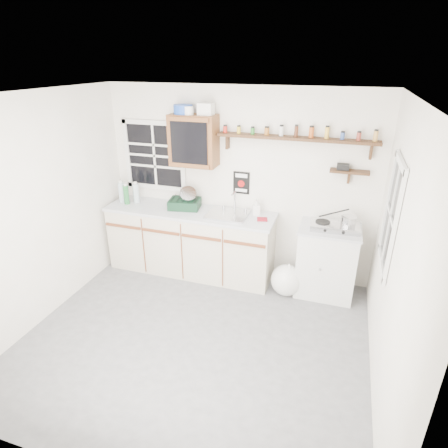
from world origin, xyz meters
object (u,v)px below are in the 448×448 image
object	(u,v)px
right_cabinet	(326,261)
dish_rack	(186,201)
hotplate	(335,226)
spice_shelf	(296,138)
main_cabinet	(191,241)
upper_cabinet	(194,141)

from	to	relation	value
right_cabinet	dish_rack	world-z (taller)	dish_rack
hotplate	spice_shelf	bearing A→B (deg)	155.89
dish_rack	main_cabinet	bearing A→B (deg)	-50.01
right_cabinet	spice_shelf	world-z (taller)	spice_shelf
hotplate	upper_cabinet	bearing A→B (deg)	171.85
main_cabinet	upper_cabinet	size ratio (longest dim) A/B	3.55
main_cabinet	dish_rack	xyz separation A→B (m)	(-0.08, 0.07, 0.56)
main_cabinet	upper_cabinet	xyz separation A→B (m)	(0.03, 0.14, 1.36)
dish_rack	upper_cabinet	bearing A→B (deg)	24.52
right_cabinet	dish_rack	xyz separation A→B (m)	(-1.91, 0.04, 0.56)
dish_rack	right_cabinet	bearing A→B (deg)	-11.23
main_cabinet	right_cabinet	distance (m)	1.84
main_cabinet	dish_rack	bearing A→B (deg)	140.02
main_cabinet	spice_shelf	size ratio (longest dim) A/B	1.21
spice_shelf	dish_rack	xyz separation A→B (m)	(-1.40, -0.15, -0.91)
main_cabinet	spice_shelf	xyz separation A→B (m)	(1.32, 0.21, 1.47)
main_cabinet	right_cabinet	bearing A→B (deg)	0.79
right_cabinet	spice_shelf	bearing A→B (deg)	160.05
main_cabinet	hotplate	distance (m)	1.94
main_cabinet	hotplate	bearing A→B (deg)	0.17
right_cabinet	hotplate	world-z (taller)	hotplate
dish_rack	hotplate	distance (m)	1.96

